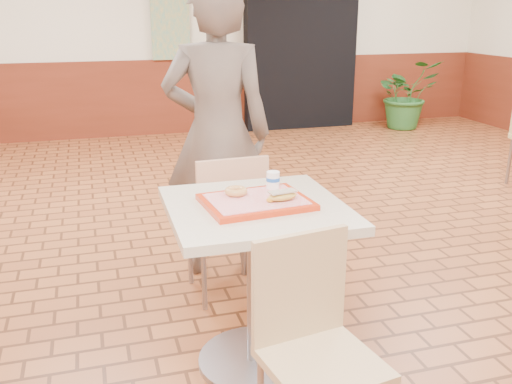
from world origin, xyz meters
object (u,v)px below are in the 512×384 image
object	(u,v)px
serving_tray	(256,202)
ring_donut	(236,191)
customer	(217,134)
paper_cup	(273,180)
long_john_donut	(282,196)
chair_main_back	(228,220)
main_table	(256,260)
potted_plant	(406,94)
chair_main_front	(313,337)

from	to	relation	value
serving_tray	ring_donut	xyz separation A→B (m)	(-0.07, 0.08, 0.03)
customer	paper_cup	distance (m)	0.95
serving_tray	long_john_donut	size ratio (longest dim) A/B	3.03
chair_main_back	paper_cup	size ratio (longest dim) A/B	11.09
main_table	chair_main_back	bearing A→B (deg)	87.19
chair_main_back	long_john_donut	distance (m)	0.84
long_john_donut	main_table	bearing A→B (deg)	152.08
serving_tray	paper_cup	bearing A→B (deg)	46.69
main_table	customer	xyz separation A→B (m)	(0.07, 1.07, 0.36)
potted_plant	main_table	bearing A→B (deg)	-126.83
main_table	chair_main_front	size ratio (longest dim) A/B	0.95
serving_tray	potted_plant	size ratio (longest dim) A/B	0.47
chair_main_front	customer	bearing A→B (deg)	80.24
long_john_donut	paper_cup	world-z (taller)	paper_cup
long_john_donut	customer	bearing A→B (deg)	91.87
chair_main_front	serving_tray	xyz separation A→B (m)	(-0.05, 0.58, 0.35)
long_john_donut	potted_plant	bearing A→B (deg)	54.25
customer	chair_main_front	bearing A→B (deg)	104.93
ring_donut	customer	bearing A→B (deg)	82.16
chair_main_back	customer	world-z (taller)	customer
chair_main_front	long_john_donut	bearing A→B (deg)	75.35
ring_donut	serving_tray	bearing A→B (deg)	-49.11
main_table	chair_main_back	distance (m)	0.70
chair_main_front	potted_plant	distance (m)	6.56
main_table	ring_donut	world-z (taller)	ring_donut
serving_tray	main_table	bearing A→B (deg)	0.00
chair_main_front	serving_tray	bearing A→B (deg)	85.97
chair_main_back	ring_donut	xyz separation A→B (m)	(-0.10, -0.61, 0.37)
chair_main_back	customer	size ratio (longest dim) A/B	0.48
chair_main_back	ring_donut	distance (m)	0.72
ring_donut	paper_cup	distance (m)	0.20
ring_donut	potted_plant	distance (m)	6.10
ring_donut	potted_plant	size ratio (longest dim) A/B	0.11
long_john_donut	paper_cup	bearing A→B (deg)	84.14
main_table	serving_tray	world-z (taller)	serving_tray
paper_cup	potted_plant	bearing A→B (deg)	53.36
main_table	customer	distance (m)	1.14
chair_main_back	ring_donut	world-z (taller)	chair_main_back
main_table	serving_tray	size ratio (longest dim) A/B	1.79
paper_cup	potted_plant	world-z (taller)	potted_plant
long_john_donut	paper_cup	xyz separation A→B (m)	(0.02, 0.18, 0.02)
customer	chair_main_back	bearing A→B (deg)	100.57
chair_main_back	customer	xyz separation A→B (m)	(0.03, 0.38, 0.42)
serving_tray	customer	bearing A→B (deg)	86.49
main_table	customer	world-z (taller)	customer
potted_plant	paper_cup	bearing A→B (deg)	-126.64
chair_main_front	paper_cup	distance (m)	0.82
ring_donut	long_john_donut	xyz separation A→B (m)	(0.17, -0.14, 0.00)
ring_donut	potted_plant	xyz separation A→B (m)	(3.74, 4.81, -0.38)
ring_donut	potted_plant	world-z (taller)	potted_plant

